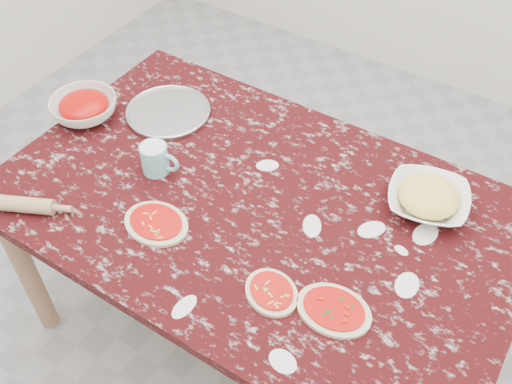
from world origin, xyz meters
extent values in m
plane|color=gray|center=(0.00, 0.00, 0.00)|extent=(4.00, 4.00, 0.00)
cube|color=black|center=(0.00, 0.00, 0.73)|extent=(1.60, 1.00, 0.04)
cube|color=#9D7559|center=(0.00, 0.00, 0.67)|extent=(1.50, 0.90, 0.08)
cylinder|color=#9D7559|center=(-0.72, -0.42, 0.35)|extent=(0.07, 0.07, 0.71)
cylinder|color=#9D7559|center=(-0.72, 0.42, 0.35)|extent=(0.07, 0.07, 0.71)
cylinder|color=#9D7559|center=(0.72, 0.42, 0.35)|extent=(0.07, 0.07, 0.71)
cylinder|color=#B2B2B7|center=(-0.50, 0.20, 0.76)|extent=(0.35, 0.35, 0.01)
imported|color=white|center=(-0.74, 0.03, 0.79)|extent=(0.25, 0.25, 0.07)
imported|color=white|center=(0.45, 0.27, 0.78)|extent=(0.30, 0.30, 0.06)
cylinder|color=#7CCED7|center=(-0.35, -0.05, 0.80)|extent=(0.09, 0.09, 0.10)
torus|color=#7CCED7|center=(-0.30, -0.04, 0.80)|extent=(0.07, 0.03, 0.07)
cylinder|color=silver|center=(-0.35, -0.05, 0.84)|extent=(0.07, 0.07, 0.01)
ellipsoid|color=beige|center=(-0.20, -0.23, 0.76)|extent=(0.21, 0.16, 0.01)
ellipsoid|color=red|center=(-0.20, -0.23, 0.76)|extent=(0.17, 0.13, 0.00)
ellipsoid|color=beige|center=(0.21, -0.26, 0.76)|extent=(0.20, 0.19, 0.01)
ellipsoid|color=red|center=(0.21, -0.26, 0.76)|extent=(0.16, 0.15, 0.00)
ellipsoid|color=beige|center=(0.38, -0.21, 0.76)|extent=(0.21, 0.17, 0.01)
ellipsoid|color=red|center=(0.38, -0.21, 0.76)|extent=(0.18, 0.14, 0.00)
cylinder|color=tan|center=(-0.60, -0.42, 0.77)|extent=(0.24, 0.15, 0.05)
camera|label=1|loc=(0.66, -1.02, 2.08)|focal=40.93mm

